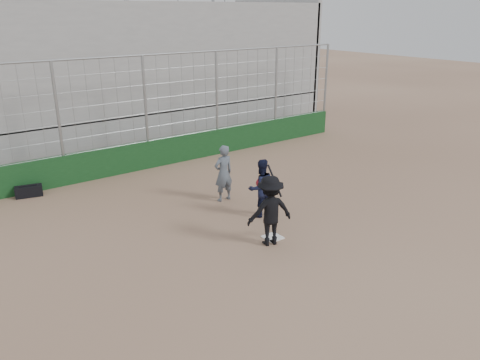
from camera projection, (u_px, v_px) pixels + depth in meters
ground at (273, 238)px, 11.87m from camera, size 90.00×90.00×0.00m
home_plate at (273, 237)px, 11.87m from camera, size 0.44×0.44×0.02m
backstop at (148, 142)px, 16.84m from camera, size 18.10×0.25×4.04m
bleachers at (94, 73)px, 19.91m from camera, size 20.25×6.70×6.98m
batter_at_plate at (270, 211)px, 11.29m from camera, size 1.27×0.93×1.91m
catcher_crouched at (261, 197)px, 12.94m from camera, size 0.84×0.68×1.13m
umpire at (224, 176)px, 13.95m from camera, size 0.64×0.43×1.56m
equipment_bag at (29, 191)px, 14.44m from camera, size 0.84×0.50×0.38m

